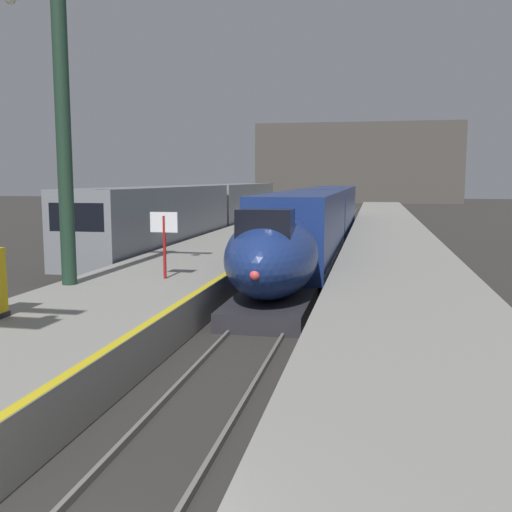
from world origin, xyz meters
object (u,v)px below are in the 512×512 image
regional_train_adjacent (207,210)px  station_column_mid (62,94)px  highspeed_train_main (318,220)px  departure_info_board (164,231)px

regional_train_adjacent → station_column_mid: station_column_mid is taller
regional_train_adjacent → station_column_mid: 23.36m
highspeed_train_main → regional_train_adjacent: (-8.10, 5.72, 0.20)m
station_column_mid → departure_info_board: size_ratio=4.38×
station_column_mid → departure_info_board: bearing=32.2°
station_column_mid → departure_info_board: 5.01m
highspeed_train_main → departure_info_board: (-3.43, -15.55, 0.62)m
highspeed_train_main → regional_train_adjacent: bearing=144.8°
departure_info_board → highspeed_train_main: bearing=77.5°
highspeed_train_main → departure_info_board: bearing=-102.5°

